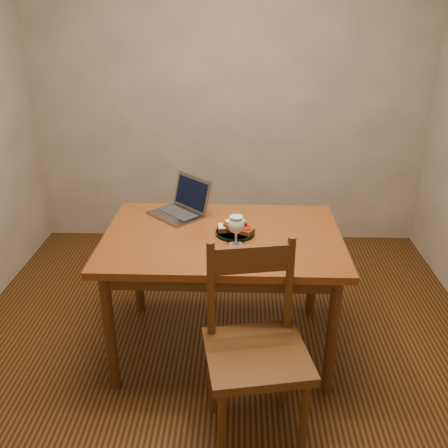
{
  "coord_description": "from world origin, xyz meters",
  "views": [
    {
      "loc": [
        0.1,
        -2.43,
        1.9
      ],
      "look_at": [
        0.01,
        0.05,
        0.8
      ],
      "focal_mm": 40.0,
      "sensor_mm": 36.0,
      "label": 1
    }
  ],
  "objects_px": {
    "laptop": "(183,204)",
    "plate": "(235,233)",
    "table": "(223,249)",
    "chair": "(256,341)",
    "milk_glass": "(236,231)"
  },
  "relations": [
    {
      "from": "table",
      "to": "chair",
      "type": "distance_m",
      "value": 0.68
    },
    {
      "from": "chair",
      "to": "plate",
      "type": "height_order",
      "value": "chair"
    },
    {
      "from": "chair",
      "to": "milk_glass",
      "type": "bearing_deg",
      "value": 90.36
    },
    {
      "from": "chair",
      "to": "plate",
      "type": "relative_size",
      "value": 2.41
    },
    {
      "from": "plate",
      "to": "milk_glass",
      "type": "xyz_separation_m",
      "value": [
        0.01,
        -0.13,
        0.07
      ]
    },
    {
      "from": "plate",
      "to": "milk_glass",
      "type": "bearing_deg",
      "value": -87.21
    },
    {
      "from": "laptop",
      "to": "plate",
      "type": "bearing_deg",
      "value": 2.61
    },
    {
      "from": "plate",
      "to": "milk_glass",
      "type": "relative_size",
      "value": 1.32
    },
    {
      "from": "milk_glass",
      "to": "laptop",
      "type": "relative_size",
      "value": 0.41
    },
    {
      "from": "chair",
      "to": "plate",
      "type": "bearing_deg",
      "value": 88.83
    },
    {
      "from": "chair",
      "to": "laptop",
      "type": "relative_size",
      "value": 1.3
    },
    {
      "from": "table",
      "to": "chair",
      "type": "xyz_separation_m",
      "value": [
        0.17,
        -0.64,
        -0.13
      ]
    },
    {
      "from": "milk_glass",
      "to": "laptop",
      "type": "height_order",
      "value": "laptop"
    },
    {
      "from": "table",
      "to": "plate",
      "type": "xyz_separation_m",
      "value": [
        0.07,
        0.01,
        0.09
      ]
    },
    {
      "from": "table",
      "to": "laptop",
      "type": "height_order",
      "value": "laptop"
    }
  ]
}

